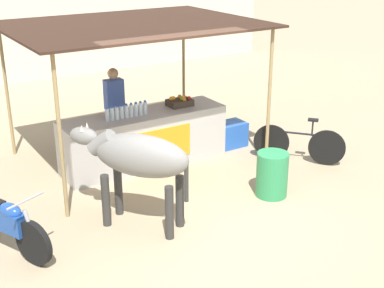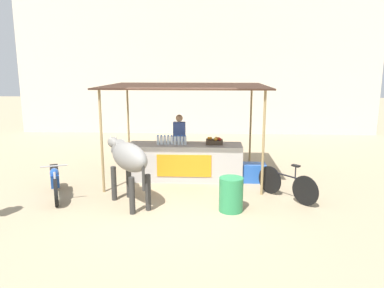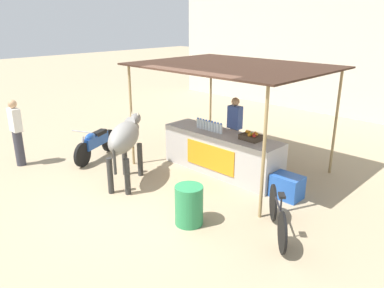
{
  "view_description": "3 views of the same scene",
  "coord_description": "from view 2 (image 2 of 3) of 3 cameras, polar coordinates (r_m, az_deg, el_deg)",
  "views": [
    {
      "loc": [
        -4.06,
        -5.83,
        3.87
      ],
      "look_at": [
        0.24,
        0.99,
        0.73
      ],
      "focal_mm": 50.0,
      "sensor_mm": 36.0,
      "label": 1
    },
    {
      "loc": [
        0.68,
        -7.44,
        2.96
      ],
      "look_at": [
        0.24,
        1.19,
        1.18
      ],
      "focal_mm": 35.0,
      "sensor_mm": 36.0,
      "label": 2
    },
    {
      "loc": [
        5.24,
        -4.19,
        3.5
      ],
      "look_at": [
        -0.15,
        1.37,
        0.86
      ],
      "focal_mm": 35.0,
      "sensor_mm": 36.0,
      "label": 3
    }
  ],
  "objects": [
    {
      "name": "ground_plane",
      "position": [
        8.04,
        -2.14,
        -9.96
      ],
      "size": [
        60.0,
        60.0,
        0.0
      ],
      "primitive_type": "plane",
      "color": "tan"
    },
    {
      "name": "building_wall_far",
      "position": [
        16.94,
        0.66,
        12.01
      ],
      "size": [
        16.0,
        0.5,
        6.12
      ],
      "primitive_type": "cube",
      "color": "beige",
      "rests_on": "ground"
    },
    {
      "name": "stall_counter",
      "position": [
        9.98,
        -1.06,
        -2.73
      ],
      "size": [
        3.0,
        0.82,
        0.96
      ],
      "color": "#B2ADA8",
      "rests_on": "ground"
    },
    {
      "name": "stall_awning",
      "position": [
        9.98,
        -0.98,
        8.41
      ],
      "size": [
        4.2,
        3.2,
        2.49
      ],
      "color": "#382319",
      "rests_on": "ground"
    },
    {
      "name": "water_bottle_row",
      "position": [
        9.83,
        -3.12,
        0.59
      ],
      "size": [
        0.79,
        0.07,
        0.25
      ],
      "color": "silver",
      "rests_on": "stall_counter"
    },
    {
      "name": "fruit_crate",
      "position": [
        9.88,
        3.46,
        0.41
      ],
      "size": [
        0.44,
        0.32,
        0.18
      ],
      "color": "#3F3326",
      "rests_on": "stall_counter"
    },
    {
      "name": "vendor_behind_counter",
      "position": [
        10.64,
        -1.93,
        0.22
      ],
      "size": [
        0.34,
        0.22,
        1.65
      ],
      "color": "#383842",
      "rests_on": "ground"
    },
    {
      "name": "cooler_box",
      "position": [
        9.99,
        9.43,
        -4.3
      ],
      "size": [
        0.6,
        0.44,
        0.48
      ],
      "primitive_type": "cube",
      "color": "blue",
      "rests_on": "ground"
    },
    {
      "name": "water_barrel",
      "position": [
        7.89,
        5.97,
        -7.65
      ],
      "size": [
        0.5,
        0.5,
        0.72
      ],
      "primitive_type": "cylinder",
      "color": "#2D8C51",
      "rests_on": "ground"
    },
    {
      "name": "cow",
      "position": [
        8.16,
        -9.71,
        -2.18
      ],
      "size": [
        1.37,
        1.68,
        1.44
      ],
      "color": "gray",
      "rests_on": "ground"
    },
    {
      "name": "motorcycle_parked",
      "position": [
        9.18,
        -20.17,
        -5.09
      ],
      "size": [
        0.89,
        1.68,
        0.9
      ],
      "color": "black",
      "rests_on": "ground"
    },
    {
      "name": "bicycle_leaning",
      "position": [
        8.8,
        14.26,
        -5.97
      ],
      "size": [
        1.11,
        1.29,
        0.85
      ],
      "color": "black",
      "rests_on": "ground"
    }
  ]
}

